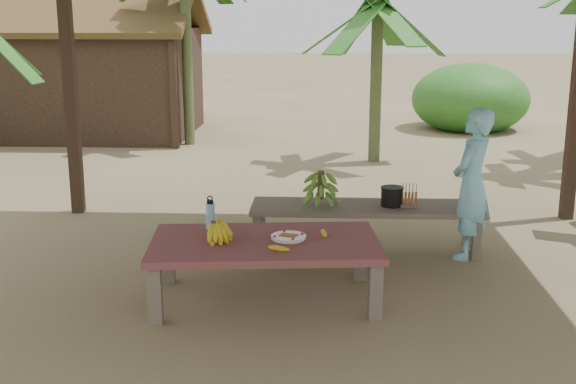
{
  "coord_description": "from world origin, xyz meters",
  "views": [
    {
      "loc": [
        0.03,
        -5.71,
        2.22
      ],
      "look_at": [
        -0.25,
        0.12,
        0.8
      ],
      "focal_mm": 45.0,
      "sensor_mm": 36.0,
      "label": 1
    }
  ],
  "objects_px": {
    "work_table": "(265,248)",
    "cooking_pot": "(392,197)",
    "ripe_banana_bunch": "(214,230)",
    "water_flask": "(210,215)",
    "woman": "(472,184)",
    "plate": "(288,237)",
    "bench": "(365,211)"
  },
  "relations": [
    {
      "from": "work_table",
      "to": "water_flask",
      "type": "bearing_deg",
      "value": 141.94
    },
    {
      "from": "bench",
      "to": "water_flask",
      "type": "bearing_deg",
      "value": -143.1
    },
    {
      "from": "work_table",
      "to": "plate",
      "type": "distance_m",
      "value": 0.21
    },
    {
      "from": "bench",
      "to": "woman",
      "type": "relative_size",
      "value": 1.55
    },
    {
      "from": "water_flask",
      "to": "woman",
      "type": "height_order",
      "value": "woman"
    },
    {
      "from": "bench",
      "to": "woman",
      "type": "xyz_separation_m",
      "value": [
        0.97,
        -0.17,
        0.32
      ]
    },
    {
      "from": "work_table",
      "to": "ripe_banana_bunch",
      "type": "xyz_separation_m",
      "value": [
        -0.4,
        -0.03,
        0.15
      ]
    },
    {
      "from": "bench",
      "to": "cooking_pot",
      "type": "bearing_deg",
      "value": -1.79
    },
    {
      "from": "work_table",
      "to": "plate",
      "type": "xyz_separation_m",
      "value": [
        0.19,
        0.03,
        0.08
      ]
    },
    {
      "from": "cooking_pot",
      "to": "woman",
      "type": "xyz_separation_m",
      "value": [
        0.71,
        -0.16,
        0.17
      ]
    },
    {
      "from": "work_table",
      "to": "bench",
      "type": "height_order",
      "value": "work_table"
    },
    {
      "from": "work_table",
      "to": "cooking_pot",
      "type": "bearing_deg",
      "value": 44.25
    },
    {
      "from": "plate",
      "to": "cooking_pot",
      "type": "relative_size",
      "value": 1.33
    },
    {
      "from": "ripe_banana_bunch",
      "to": "plate",
      "type": "height_order",
      "value": "ripe_banana_bunch"
    },
    {
      "from": "work_table",
      "to": "water_flask",
      "type": "xyz_separation_m",
      "value": [
        -0.48,
        0.31,
        0.18
      ]
    },
    {
      "from": "cooking_pot",
      "to": "bench",
      "type": "bearing_deg",
      "value": 178.18
    },
    {
      "from": "ripe_banana_bunch",
      "to": "plate",
      "type": "bearing_deg",
      "value": 5.51
    },
    {
      "from": "work_table",
      "to": "woman",
      "type": "xyz_separation_m",
      "value": [
        1.83,
        1.15,
        0.28
      ]
    },
    {
      "from": "ripe_banana_bunch",
      "to": "woman",
      "type": "xyz_separation_m",
      "value": [
        2.24,
        1.17,
        0.12
      ]
    },
    {
      "from": "plate",
      "to": "woman",
      "type": "height_order",
      "value": "woman"
    },
    {
      "from": "ripe_banana_bunch",
      "to": "water_flask",
      "type": "bearing_deg",
      "value": 102.88
    },
    {
      "from": "bench",
      "to": "ripe_banana_bunch",
      "type": "height_order",
      "value": "ripe_banana_bunch"
    },
    {
      "from": "water_flask",
      "to": "woman",
      "type": "xyz_separation_m",
      "value": [
        2.31,
        0.84,
        0.09
      ]
    },
    {
      "from": "water_flask",
      "to": "woman",
      "type": "bearing_deg",
      "value": 19.91
    },
    {
      "from": "work_table",
      "to": "cooking_pot",
      "type": "distance_m",
      "value": 1.73
    },
    {
      "from": "ripe_banana_bunch",
      "to": "plate",
      "type": "xyz_separation_m",
      "value": [
        0.59,
        0.06,
        -0.07
      ]
    },
    {
      "from": "bench",
      "to": "water_flask",
      "type": "xyz_separation_m",
      "value": [
        -1.35,
        -1.01,
        0.22
      ]
    },
    {
      "from": "woman",
      "to": "bench",
      "type": "bearing_deg",
      "value": -66.63
    },
    {
      "from": "water_flask",
      "to": "cooking_pot",
      "type": "distance_m",
      "value": 1.89
    },
    {
      "from": "water_flask",
      "to": "cooking_pot",
      "type": "height_order",
      "value": "water_flask"
    },
    {
      "from": "plate",
      "to": "ripe_banana_bunch",
      "type": "bearing_deg",
      "value": -174.49
    },
    {
      "from": "plate",
      "to": "bench",
      "type": "bearing_deg",
      "value": 62.07
    }
  ]
}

